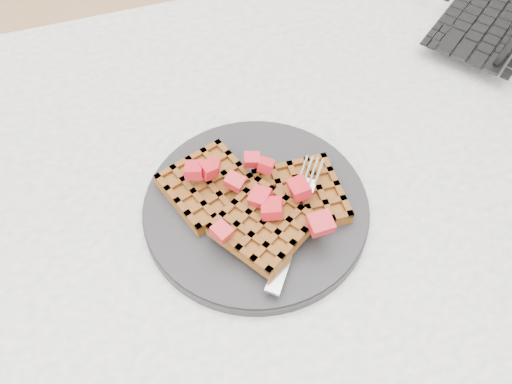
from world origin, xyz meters
TOP-DOWN VIEW (x-y plane):
  - ground at (0.00, 0.00)m, footprint 4.00×4.00m
  - table at (0.00, 0.00)m, footprint 1.20×0.80m
  - plate at (-0.07, -0.01)m, footprint 0.26×0.26m
  - waffles at (-0.07, -0.02)m, footprint 0.20×0.19m
  - strawberry_pile at (-0.07, -0.01)m, footprint 0.15×0.15m
  - fork at (-0.04, -0.05)m, footprint 0.12×0.16m

SIDE VIEW (x-z plane):
  - ground at x=0.00m, z-range 0.00..0.00m
  - table at x=0.00m, z-range 0.26..1.01m
  - plate at x=-0.07m, z-range 0.75..0.77m
  - fork at x=-0.04m, z-range 0.77..0.78m
  - waffles at x=-0.07m, z-range 0.76..0.79m
  - strawberry_pile at x=-0.07m, z-range 0.79..0.82m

